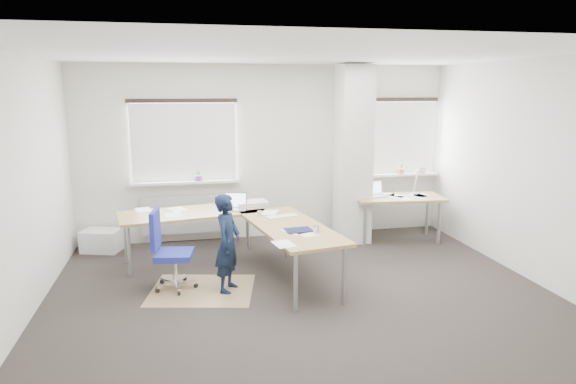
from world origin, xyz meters
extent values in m
plane|color=#2A2622|center=(0.00, 0.00, 0.00)|extent=(6.00, 6.00, 0.00)
cube|color=silver|center=(0.00, 2.50, 1.40)|extent=(6.00, 0.04, 2.80)
cube|color=silver|center=(0.00, -2.50, 1.40)|extent=(6.00, 0.04, 2.80)
cube|color=silver|center=(-3.00, 0.00, 1.40)|extent=(0.04, 5.00, 2.80)
cube|color=silver|center=(3.00, 0.00, 1.40)|extent=(0.04, 5.00, 2.80)
cube|color=white|center=(0.00, 0.00, 2.80)|extent=(6.00, 5.00, 0.04)
cube|color=silver|center=(1.30, 1.95, 1.39)|extent=(0.50, 0.50, 2.78)
cube|color=white|center=(-1.30, 2.47, 1.60)|extent=(1.60, 0.04, 1.20)
cube|color=white|center=(-1.30, 2.43, 1.60)|extent=(1.60, 0.02, 1.20)
cube|color=white|center=(-1.30, 2.40, 0.98)|extent=(1.70, 0.20, 0.04)
cube|color=white|center=(2.30, 2.47, 1.60)|extent=(1.20, 0.04, 1.20)
cube|color=white|center=(2.30, 2.43, 1.60)|extent=(1.20, 0.02, 1.20)
cube|color=white|center=(2.30, 2.40, 0.98)|extent=(1.30, 0.20, 0.04)
cube|color=silver|center=(-1.30, 2.42, 0.45)|extent=(1.40, 0.10, 0.60)
cylinder|color=#6C3C85|center=(-1.10, 2.38, 1.04)|extent=(0.12, 0.12, 0.08)
imported|color=#316A2A|center=(-1.10, 2.38, 1.08)|extent=(0.09, 0.06, 0.17)
cylinder|color=#975F3A|center=(2.30, 2.38, 1.04)|extent=(0.12, 0.12, 0.08)
imported|color=#316A2A|center=(2.30, 2.38, 1.08)|extent=(0.09, 0.07, 0.17)
cube|color=#997A53|center=(-1.17, 0.33, 0.00)|extent=(1.42, 1.27, 0.01)
cube|color=white|center=(-2.58, 2.20, 0.16)|extent=(0.64, 0.53, 0.33)
cube|color=olive|center=(-1.23, 1.44, 0.71)|extent=(2.11, 1.14, 0.04)
cube|color=olive|center=(-0.04, 0.43, 0.71)|extent=(1.14, 2.11, 0.04)
cylinder|color=#9C9CA1|center=(-2.06, 0.99, 0.34)|extent=(0.05, 0.05, 0.69)
cylinder|color=#9C9CA1|center=(-2.17, 1.58, 0.34)|extent=(0.05, 0.05, 0.69)
cylinder|color=#9C9CA1|center=(-0.40, 1.89, 0.34)|extent=(0.05, 0.05, 0.69)
cylinder|color=#9C9CA1|center=(-0.18, -0.50, 0.34)|extent=(0.05, 0.05, 0.69)
cylinder|color=#9C9CA1|center=(0.42, -0.40, 0.34)|extent=(0.05, 0.05, 0.69)
cylinder|color=#9C9CA1|center=(0.10, 1.37, 0.34)|extent=(0.05, 0.05, 0.69)
cube|color=#B7B7BC|center=(-0.63, 1.42, 0.74)|extent=(0.38, 0.31, 0.01)
cube|color=#B7B7BC|center=(-0.61, 1.53, 0.85)|extent=(0.33, 0.13, 0.22)
cube|color=silver|center=(-0.61, 1.53, 0.85)|extent=(0.29, 0.10, 0.19)
cube|color=white|center=(-0.05, 0.87, 0.74)|extent=(0.46, 0.25, 0.02)
cube|color=#131435|center=(0.01, 0.18, 0.74)|extent=(0.34, 0.27, 0.01)
cube|color=beige|center=(-0.36, 1.62, 0.77)|extent=(0.49, 0.38, 0.07)
imported|color=white|center=(-0.33, 1.01, 0.76)|extent=(0.09, 0.09, 0.07)
cylinder|color=silver|center=(0.18, 0.00, 0.78)|extent=(0.07, 0.07, 0.10)
cube|color=olive|center=(2.02, 1.80, 0.71)|extent=(1.46, 0.83, 0.04)
cylinder|color=#9C9CA1|center=(1.40, 1.61, 0.34)|extent=(0.05, 0.05, 0.69)
cylinder|color=#9C9CA1|center=(2.60, 1.50, 0.34)|extent=(0.05, 0.05, 0.69)
cylinder|color=#9C9CA1|center=(1.45, 2.11, 0.34)|extent=(0.05, 0.05, 0.69)
cylinder|color=#9C9CA1|center=(2.64, 1.99, 0.34)|extent=(0.05, 0.05, 0.69)
cube|color=#B7B7BC|center=(1.68, 1.87, 0.74)|extent=(0.37, 0.29, 0.01)
cube|color=#B7B7BC|center=(1.66, 1.99, 0.85)|extent=(0.33, 0.10, 0.22)
cube|color=silver|center=(1.66, 1.99, 0.85)|extent=(0.29, 0.08, 0.19)
cylinder|color=silver|center=(2.36, 1.91, 0.74)|extent=(0.10, 0.10, 0.02)
cylinder|color=silver|center=(2.36, 1.91, 0.93)|extent=(0.02, 0.16, 0.38)
cylinder|color=silver|center=(2.36, 1.79, 1.15)|extent=(0.02, 0.29, 0.13)
cone|color=silver|center=(2.36, 1.65, 1.13)|extent=(0.14, 0.16, 0.17)
cube|color=navy|center=(-1.48, 0.46, 0.43)|extent=(0.50, 0.50, 0.08)
cube|color=navy|center=(-1.69, 0.49, 0.75)|extent=(0.12, 0.38, 0.47)
cylinder|color=silver|center=(-1.48, 0.46, 0.25)|extent=(0.06, 0.06, 0.32)
cylinder|color=black|center=(-1.24, 0.42, 0.03)|extent=(0.06, 0.04, 0.06)
cylinder|color=black|center=(-1.37, 0.67, 0.03)|extent=(0.05, 0.06, 0.06)
cylinder|color=black|center=(-1.65, 0.63, 0.03)|extent=(0.06, 0.06, 0.06)
cylinder|color=black|center=(-1.70, 0.34, 0.03)|extent=(0.06, 0.05, 0.06)
cylinder|color=black|center=(-1.44, 0.21, 0.03)|extent=(0.04, 0.06, 0.06)
imported|color=black|center=(-0.84, 0.27, 0.60)|extent=(0.45, 0.52, 1.20)
camera|label=1|loc=(-1.34, -5.68, 2.44)|focal=32.00mm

